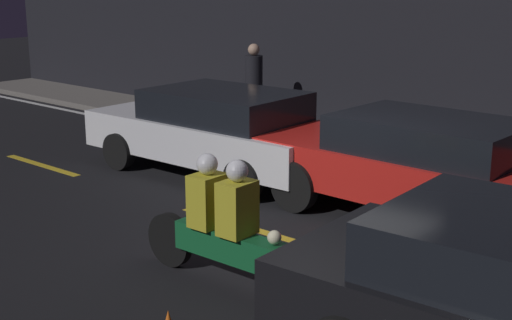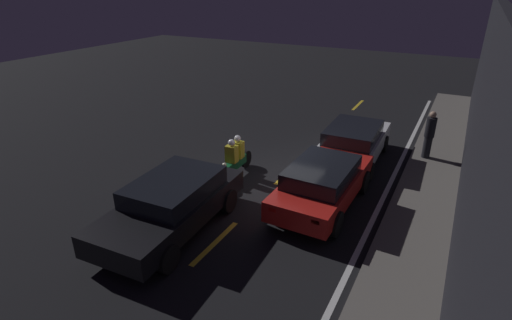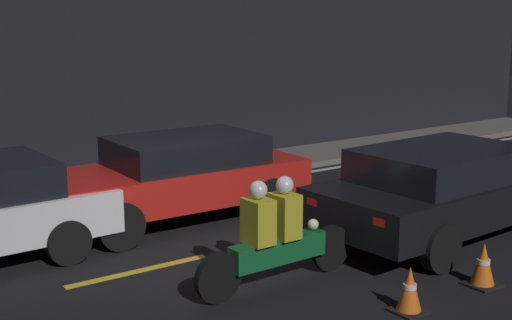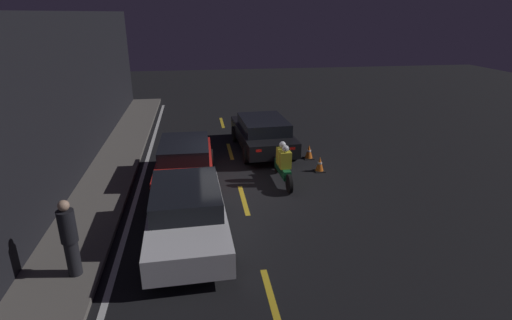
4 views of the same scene
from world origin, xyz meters
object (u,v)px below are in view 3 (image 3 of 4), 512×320
taxi_red (177,175)px  traffic_cone_near (410,290)px  traffic_cone_mid (483,265)px  motorcycle (274,237)px  van_black (448,188)px

taxi_red → traffic_cone_near: size_ratio=7.94×
traffic_cone_mid → traffic_cone_near: bearing=-179.2°
taxi_red → traffic_cone_mid: size_ratio=7.78×
motorcycle → traffic_cone_mid: 2.60m
taxi_red → traffic_cone_near: taxi_red is taller
taxi_red → van_black: (2.88, -3.04, -0.01)m
traffic_cone_mid → van_black: bearing=52.6°
traffic_cone_near → traffic_cone_mid: traffic_cone_mid is taller
taxi_red → traffic_cone_mid: taxi_red is taller
van_black → motorcycle: 3.33m
taxi_red → traffic_cone_mid: (1.66, -4.63, -0.49)m
van_black → traffic_cone_near: bearing=-150.4°
motorcycle → traffic_cone_mid: size_ratio=4.33×
taxi_red → traffic_cone_near: 4.69m
motorcycle → traffic_cone_mid: motorcycle is taller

